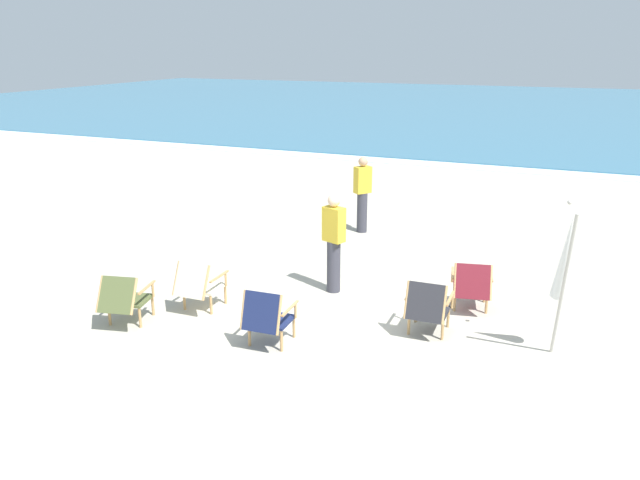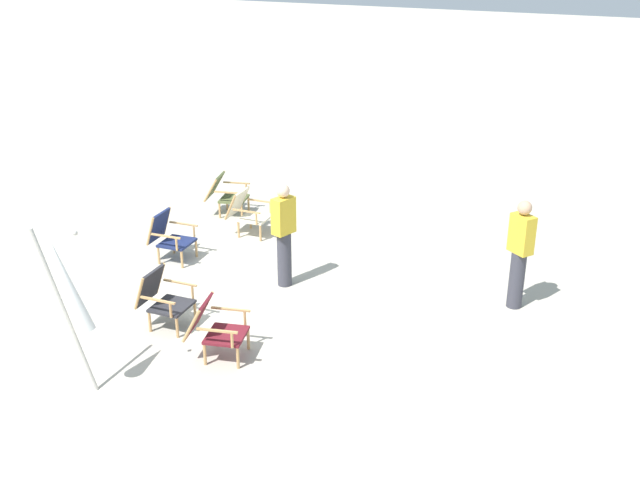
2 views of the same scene
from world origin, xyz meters
name	(u,v)px [view 2 (image 2 of 2)]	position (x,y,z in m)	size (l,w,h in m)	color
ground_plane	(192,295)	(0.00, 0.00, 0.00)	(80.00, 80.00, 0.00)	#B7AF9E
beach_chair_back_left	(169,235)	(-0.96, -1.02, 0.43)	(0.62, 0.69, 0.82)	#19234C
beach_chair_front_left	(247,211)	(-2.45, -0.38, 0.43)	(0.61, 0.74, 0.80)	beige
beach_chair_far_center	(225,193)	(-3.14, -1.22, 0.42)	(0.73, 0.87, 0.78)	#515B33
beach_chair_front_right	(213,327)	(1.34, 1.20, 0.42)	(0.72, 0.85, 0.79)	maroon
beach_chair_mid_center	(162,297)	(0.92, 0.13, 0.43)	(0.61, 0.69, 0.82)	#28282D
umbrella_furled_white	(68,287)	(2.59, 0.11, 1.35)	(0.31, 0.66, 2.06)	#B7B2A8
person_near_chairs	(284,234)	(-0.87, 1.13, 0.84)	(0.39, 0.30, 1.63)	#383842
person_by_waterline	(520,254)	(-1.55, 4.50, 0.84)	(0.37, 0.39, 1.63)	#383842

